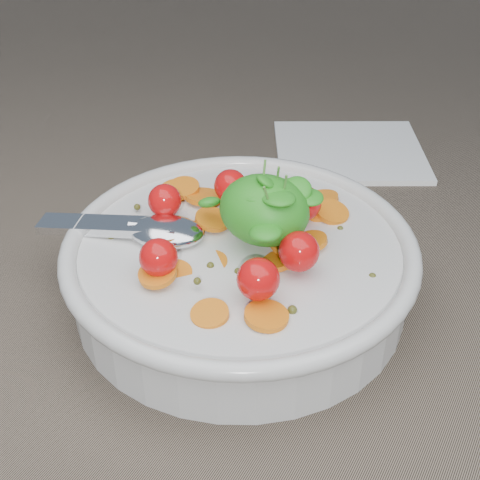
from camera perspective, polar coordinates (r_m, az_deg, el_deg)
The scene contains 3 objects.
ground at distance 0.50m, azimuth 0.74°, elevation -5.38°, with size 6.00×6.00×0.00m, color #706150.
bowl at distance 0.49m, azimuth 0.03°, elevation -2.08°, with size 0.27×0.25×0.11m.
napkin at distance 0.70m, azimuth 9.32°, elevation 7.47°, with size 0.15×0.13×0.01m, color white.
Camera 1 is at (0.18, -0.33, 0.33)m, focal length 50.00 mm.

